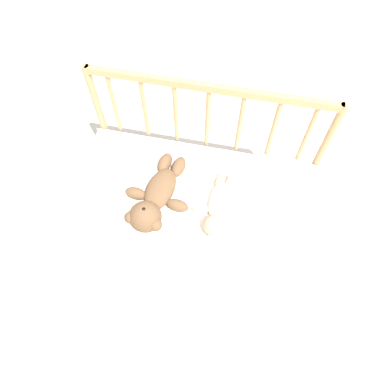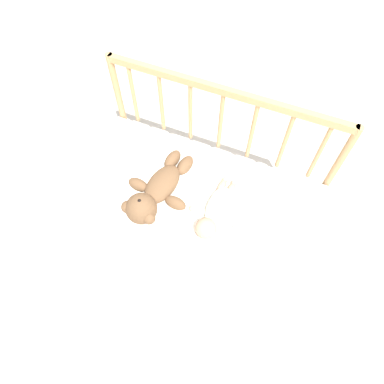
% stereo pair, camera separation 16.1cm
% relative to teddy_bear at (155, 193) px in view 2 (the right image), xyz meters
% --- Properties ---
extents(ground_plane, '(12.00, 12.00, 0.00)m').
position_rel_teddy_bear_xyz_m(ground_plane, '(0.16, 0.07, -0.50)').
color(ground_plane, silver).
extents(crib_mattress, '(1.21, 0.66, 0.45)m').
position_rel_teddy_bear_xyz_m(crib_mattress, '(0.16, 0.07, -0.28)').
color(crib_mattress, silver).
rests_on(crib_mattress, ground_plane).
extents(crib_rail, '(1.21, 0.04, 0.85)m').
position_rel_teddy_bear_xyz_m(crib_rail, '(0.16, 0.43, 0.09)').
color(crib_rail, tan).
rests_on(crib_rail, ground_plane).
extents(blanket, '(0.80, 0.56, 0.01)m').
position_rel_teddy_bear_xyz_m(blanket, '(0.13, 0.07, -0.05)').
color(blanket, white).
rests_on(blanket, crib_mattress).
extents(teddy_bear, '(0.33, 0.47, 0.15)m').
position_rel_teddy_bear_xyz_m(teddy_bear, '(0.00, 0.00, 0.00)').
color(teddy_bear, brown).
rests_on(teddy_bear, crib_mattress).
extents(baby, '(0.25, 0.36, 0.10)m').
position_rel_teddy_bear_xyz_m(baby, '(0.29, 0.03, -0.02)').
color(baby, '#EAEACC').
rests_on(baby, crib_mattress).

